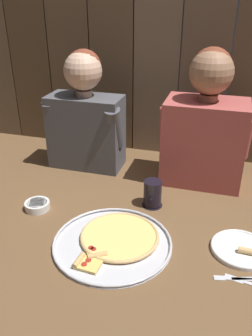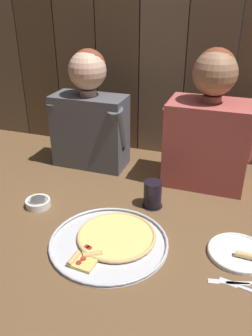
% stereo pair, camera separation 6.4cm
% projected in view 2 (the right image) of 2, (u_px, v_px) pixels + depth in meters
% --- Properties ---
extents(ground_plane, '(3.20, 3.20, 0.00)m').
position_uv_depth(ground_plane, '(115.00, 217.00, 1.42)').
color(ground_plane, brown).
extents(pizza_tray, '(0.44, 0.44, 0.03)m').
position_uv_depth(pizza_tray, '(111.00, 240.00, 1.28)').
color(pizza_tray, silver).
rests_on(pizza_tray, ground).
extents(dinner_plate, '(0.21, 0.21, 0.03)m').
position_uv_depth(dinner_plate, '(238.00, 253.00, 1.22)').
color(dinner_plate, white).
rests_on(dinner_plate, ground).
extents(drinking_glass, '(0.09, 0.09, 0.12)m').
position_uv_depth(drinking_glass, '(153.00, 194.00, 1.47)').
color(drinking_glass, black).
rests_on(drinking_glass, ground).
extents(dipping_bowl, '(0.11, 0.11, 0.03)m').
position_uv_depth(dipping_bowl, '(38.00, 203.00, 1.49)').
color(dipping_bowl, white).
rests_on(dipping_bowl, ground).
extents(table_fork, '(0.13, 0.04, 0.01)m').
position_uv_depth(table_fork, '(226.00, 282.00, 1.10)').
color(table_fork, silver).
rests_on(table_fork, ground).
extents(table_knife, '(0.16, 0.04, 0.01)m').
position_uv_depth(table_knife, '(243.00, 288.00, 1.08)').
color(table_knife, silver).
rests_on(table_knife, ground).
extents(diner_left, '(0.41, 0.20, 0.59)m').
position_uv_depth(diner_left, '(89.00, 114.00, 1.74)').
color(diner_left, '#4C4C51').
rests_on(diner_left, ground).
extents(diner_right, '(0.40, 0.24, 0.62)m').
position_uv_depth(diner_right, '(209.00, 127.00, 1.56)').
color(diner_right, '#AD4C47').
rests_on(diner_right, ground).
extents(wooden_backdrop_wall, '(2.19, 0.03, 1.49)m').
position_uv_depth(wooden_backdrop_wall, '(165.00, 9.00, 1.68)').
color(wooden_backdrop_wall, brown).
rests_on(wooden_backdrop_wall, ground).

